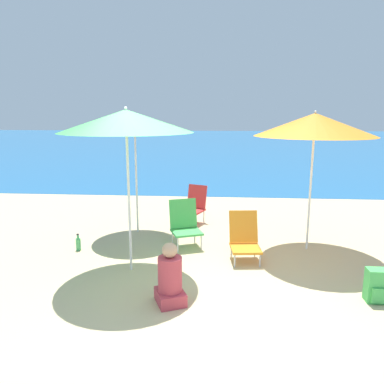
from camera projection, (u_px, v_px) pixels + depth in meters
name	position (u px, v px, depth m)	size (l,w,h in m)	color
ground_plane	(180.00, 287.00, 5.04)	(60.00, 60.00, 0.00)	#D1BA89
sea_water	(215.00, 142.00, 29.98)	(60.00, 40.00, 0.01)	#23669E
beach_umbrella_navy	(135.00, 125.00, 6.95)	(1.56, 1.56, 2.24)	white
beach_umbrella_green	(126.00, 121.00, 5.14)	(1.88, 1.88, 2.39)	white
beach_umbrella_orange	(315.00, 125.00, 6.01)	(1.95, 1.95, 2.34)	white
beach_chair_red	(195.00, 204.00, 7.96)	(0.59, 0.65, 0.79)	silver
beach_chair_orange	(244.00, 237.00, 5.95)	(0.51, 0.64, 0.75)	silver
beach_chair_green	(185.00, 223.00, 6.55)	(0.64, 0.66, 0.81)	silver
person_seated_near	(170.00, 279.00, 4.56)	(0.45, 0.48, 0.78)	#BF3F4C
backpack_green	(376.00, 286.00, 4.61)	(0.25, 0.21, 0.42)	#47B756
water_bottle	(78.00, 244.00, 6.38)	(0.08, 0.08, 0.29)	#4CB266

